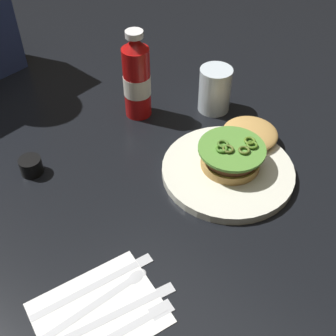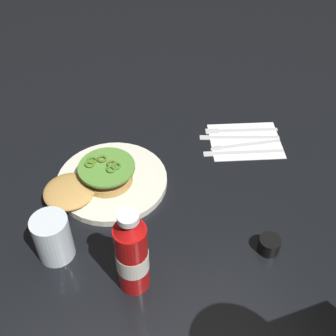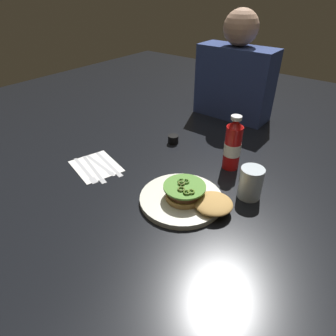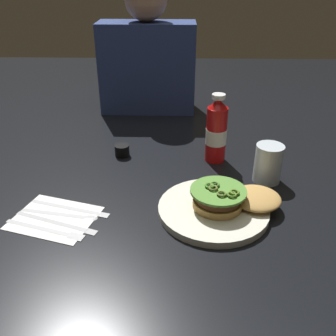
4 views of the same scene
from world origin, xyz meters
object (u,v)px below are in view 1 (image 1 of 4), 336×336
(burger_sandwich, at_px, (238,147))
(ketchup_bottle, at_px, (137,79))
(condiment_cup, at_px, (31,166))
(napkin, at_px, (99,313))
(water_glass, at_px, (215,90))
(spoon_utensil, at_px, (111,293))
(fork_utensil, at_px, (124,329))
(steak_knife, at_px, (119,311))
(butter_knife, at_px, (101,281))
(dinner_plate, at_px, (228,171))

(burger_sandwich, bearing_deg, ketchup_bottle, 93.88)
(condiment_cup, height_order, napkin, condiment_cup)
(water_glass, xyz_separation_m, spoon_utensil, (-0.50, -0.18, -0.05))
(fork_utensil, xyz_separation_m, steak_knife, (0.02, 0.03, 0.00))
(water_glass, xyz_separation_m, napkin, (-0.53, -0.19, -0.05))
(water_glass, height_order, butter_knife, water_glass)
(burger_sandwich, bearing_deg, condiment_cup, 136.40)
(napkin, height_order, spoon_utensil, spoon_utensil)
(butter_knife, bearing_deg, steak_knife, -105.98)
(napkin, distance_m, spoon_utensil, 0.03)
(burger_sandwich, xyz_separation_m, fork_utensil, (-0.41, -0.09, -0.03))
(burger_sandwich, distance_m, fork_utensil, 0.42)
(burger_sandwich, xyz_separation_m, napkin, (-0.42, -0.04, -0.04))
(butter_knife, bearing_deg, ketchup_bottle, 36.97)
(dinner_plate, relative_size, butter_knife, 1.28)
(condiment_cup, bearing_deg, fork_utensil, -106.20)
(water_glass, distance_m, butter_knife, 0.52)
(burger_sandwich, bearing_deg, butter_knife, -179.16)
(napkin, bearing_deg, dinner_plate, 4.97)
(burger_sandwich, height_order, steak_knife, burger_sandwich)
(water_glass, height_order, condiment_cup, water_glass)
(ketchup_bottle, xyz_separation_m, condiment_cup, (-0.28, 0.02, -0.08))
(dinner_plate, xyz_separation_m, fork_utensil, (-0.37, -0.08, -0.00))
(water_glass, bearing_deg, fork_utensil, -155.66)
(water_glass, distance_m, fork_utensil, 0.58)
(condiment_cup, distance_m, napkin, 0.35)
(condiment_cup, height_order, fork_utensil, condiment_cup)
(dinner_plate, height_order, condiment_cup, condiment_cup)
(burger_sandwich, height_order, condiment_cup, burger_sandwich)
(ketchup_bottle, distance_m, spoon_utensil, 0.48)
(burger_sandwich, distance_m, condiment_cup, 0.42)
(condiment_cup, height_order, spoon_utensil, condiment_cup)
(condiment_cup, relative_size, steak_knife, 0.22)
(burger_sandwich, height_order, water_glass, water_glass)
(dinner_plate, relative_size, ketchup_bottle, 1.28)
(burger_sandwich, bearing_deg, steak_knife, -170.73)
(water_glass, bearing_deg, condiment_cup, 161.31)
(dinner_plate, distance_m, ketchup_bottle, 0.29)
(dinner_plate, xyz_separation_m, burger_sandwich, (0.04, 0.01, 0.03))
(fork_utensil, bearing_deg, condiment_cup, 73.80)
(dinner_plate, xyz_separation_m, steak_knife, (-0.35, -0.06, -0.00))
(spoon_utensil, bearing_deg, ketchup_bottle, 39.17)
(fork_utensil, bearing_deg, butter_knife, 69.16)
(steak_knife, xyz_separation_m, butter_knife, (0.02, 0.06, 0.00))
(fork_utensil, bearing_deg, steak_knife, 59.06)
(spoon_utensil, bearing_deg, condiment_cup, 75.54)
(dinner_plate, height_order, water_glass, water_glass)
(ketchup_bottle, height_order, spoon_utensil, ketchup_bottle)
(burger_sandwich, height_order, ketchup_bottle, ketchup_bottle)
(spoon_utensil, distance_m, butter_knife, 0.03)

